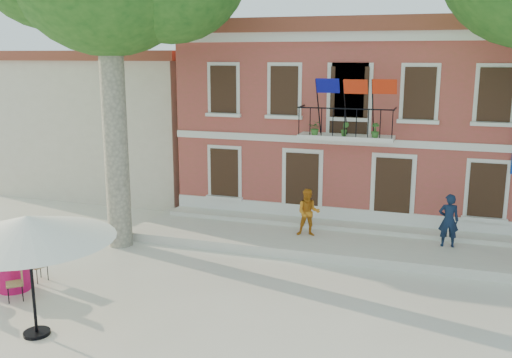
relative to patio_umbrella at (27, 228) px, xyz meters
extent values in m
plane|color=beige|center=(3.39, 3.85, -2.53)|extent=(90.00, 90.00, 0.00)
cube|color=#B44341|center=(5.39, 13.85, 0.97)|extent=(13.00, 8.00, 7.00)
cube|color=brown|center=(5.39, 13.85, 4.72)|extent=(13.50, 8.50, 0.50)
cube|color=silver|center=(5.39, 9.90, 4.32)|extent=(13.30, 0.35, 0.35)
cube|color=silver|center=(5.39, 9.40, 0.97)|extent=(3.20, 0.90, 0.15)
cube|color=black|center=(5.39, 9.00, 1.97)|extent=(3.20, 0.04, 0.04)
cube|color=#0B0E7E|center=(4.49, 8.65, 2.72)|extent=(0.76, 0.27, 0.47)
cube|color=red|center=(5.39, 8.65, 2.72)|extent=(0.76, 0.29, 0.47)
cube|color=red|center=(6.29, 8.65, 2.72)|extent=(0.76, 0.27, 0.47)
imported|color=#26591E|center=(4.39, 9.10, 1.29)|extent=(0.43, 0.37, 0.48)
imported|color=#26591E|center=(5.39, 9.10, 1.29)|extent=(0.26, 0.21, 0.48)
imported|color=#26591E|center=(6.39, 9.10, 1.29)|extent=(0.27, 0.27, 0.48)
cube|color=beige|center=(-6.11, 14.85, 0.47)|extent=(9.00, 9.00, 6.00)
cube|color=brown|center=(-6.11, 14.85, 3.67)|extent=(9.40, 9.40, 0.40)
cube|color=silver|center=(5.39, 8.25, -2.38)|extent=(14.00, 3.40, 0.30)
cylinder|color=#A59E84|center=(-1.51, 6.10, 1.47)|extent=(0.78, 0.78, 7.99)
cylinder|color=black|center=(0.00, 0.00, -2.49)|extent=(0.60, 0.60, 0.08)
cylinder|color=black|center=(0.00, 0.00, -1.28)|extent=(0.07, 0.07, 2.49)
cone|color=white|center=(0.00, 0.00, 0.01)|extent=(3.79, 3.79, 0.55)
imported|color=#101E35|center=(8.85, 8.44, -1.38)|extent=(0.66, 0.47, 1.71)
imported|color=orange|center=(4.42, 8.14, -1.43)|extent=(0.88, 0.74, 1.60)
cylinder|color=#D0134C|center=(-2.28, 1.94, -2.15)|extent=(0.84, 0.84, 0.75)
cylinder|color=#D0134C|center=(-2.28, 1.94, -1.77)|extent=(0.90, 0.90, 0.02)
cube|color=#A08150|center=(-1.77, 1.39, -2.05)|extent=(0.59, 0.59, 0.95)
cube|color=#A08150|center=(-2.05, 2.66, -2.05)|extent=(0.53, 0.53, 0.95)
camera|label=1|loc=(8.46, -9.77, 3.71)|focal=40.00mm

